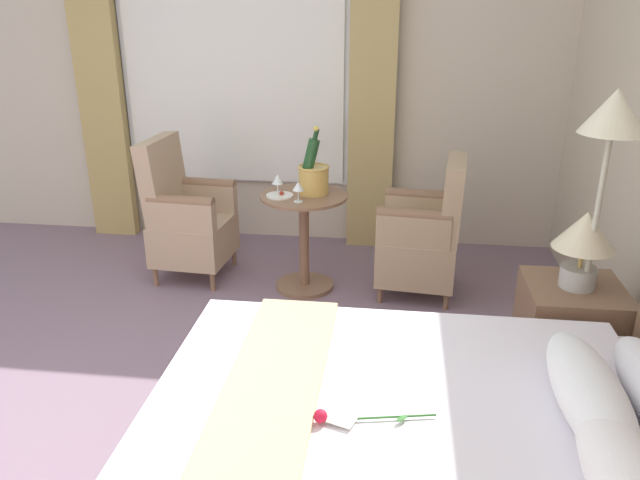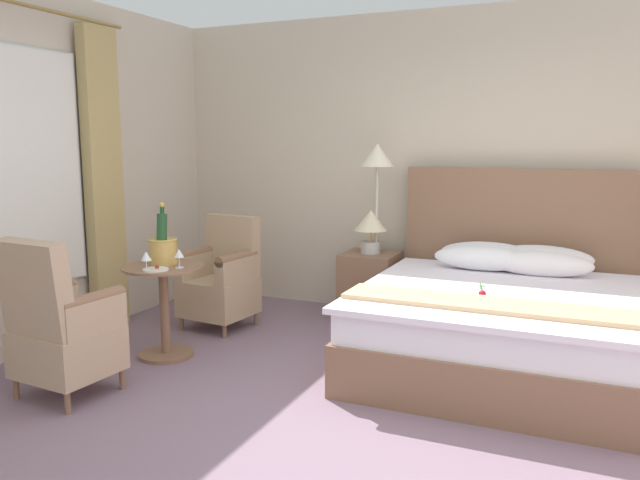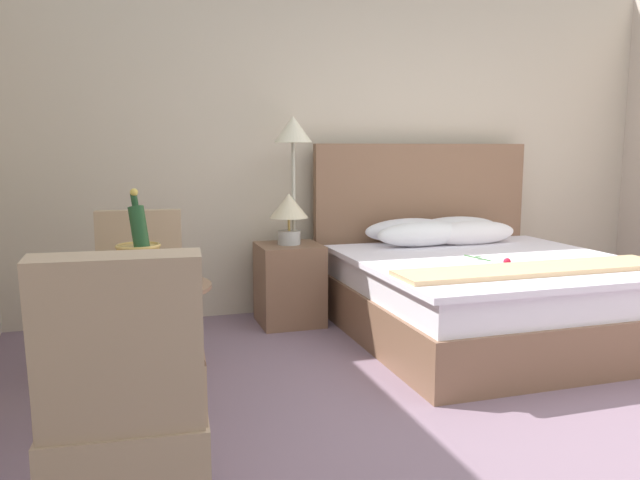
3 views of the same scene
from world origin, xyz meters
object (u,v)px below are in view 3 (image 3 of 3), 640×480
object	(u,v)px
bedside_lamp	(289,211)
floor_lamp_brass	(293,158)
bed	(478,287)
snack_plate	(163,290)
wine_glass_near_edge	(182,263)
champagne_bucket	(139,257)
wine_glass_near_bucket	(149,273)
armchair_by_window	(140,302)
armchair_facing_bed	(127,410)
side_table_round	(151,347)
nightstand	(289,284)

from	to	relation	value
bedside_lamp	floor_lamp_brass	bearing A→B (deg)	28.83
bed	snack_plate	size ratio (longest dim) A/B	11.11
wine_glass_near_edge	champagne_bucket	bearing A→B (deg)	160.10
floor_lamp_brass	champagne_bucket	size ratio (longest dim) A/B	3.44
floor_lamp_brass	wine_glass_near_bucket	size ratio (longest dim) A/B	11.42
bed	armchair_by_window	distance (m)	2.36
snack_plate	armchair_facing_bed	size ratio (longest dim) A/B	0.18
wine_glass_near_edge	snack_plate	distance (m)	0.20
champagne_bucket	wine_glass_near_edge	bearing A→B (deg)	-19.90
side_table_round	armchair_facing_bed	world-z (taller)	armchair_facing_bed
champagne_bucket	snack_plate	size ratio (longest dim) A/B	2.51
bedside_lamp	champagne_bucket	distance (m)	1.85
side_table_round	snack_plate	xyz separation A→B (m)	(0.06, -0.15, 0.31)
armchair_facing_bed	bedside_lamp	bearing A→B (deg)	63.40
nightstand	floor_lamp_brass	size ratio (longest dim) A/B	0.39
champagne_bucket	wine_glass_near_bucket	xyz separation A→B (m)	(0.04, -0.24, -0.03)
snack_plate	armchair_facing_bed	xyz separation A→B (m)	(-0.17, -0.73, -0.25)
side_table_round	snack_plate	distance (m)	0.35
bed	wine_glass_near_edge	size ratio (longest dim) A/B	14.87
bedside_lamp	floor_lamp_brass	world-z (taller)	floor_lamp_brass
champagne_bucket	armchair_facing_bed	bearing A→B (deg)	-94.66
bedside_lamp	floor_lamp_brass	distance (m)	0.40
nightstand	armchair_by_window	bearing A→B (deg)	-148.34
bed	side_table_round	world-z (taller)	bed
floor_lamp_brass	champagne_bucket	bearing A→B (deg)	-128.23
nightstand	champagne_bucket	world-z (taller)	champagne_bucket
floor_lamp_brass	snack_plate	xyz separation A→B (m)	(-1.08, -1.70, -0.57)
bedside_lamp	armchair_by_window	size ratio (longest dim) A/B	0.40
bed	armchair_by_window	world-z (taller)	bed
bed	armchair_facing_bed	world-z (taller)	bed
armchair_by_window	champagne_bucket	bearing A→B (deg)	-90.40
wine_glass_near_edge	armchair_by_window	size ratio (longest dim) A/B	0.14
bed	armchair_facing_bed	xyz separation A→B (m)	(-2.44, -1.72, 0.10)
wine_glass_near_bucket	side_table_round	bearing A→B (deg)	89.26
wine_glass_near_edge	armchair_facing_bed	bearing A→B (deg)	-107.43
champagne_bucket	snack_plate	world-z (taller)	champagne_bucket
nightstand	armchair_facing_bed	xyz separation A→B (m)	(-1.20, -2.41, 0.14)
bed	wine_glass_near_bucket	bearing A→B (deg)	-156.45
bed	side_table_round	xyz separation A→B (m)	(-2.32, -0.83, 0.04)
side_table_round	wine_glass_near_edge	bearing A→B (deg)	-4.10
nightstand	champagne_bucket	bearing A→B (deg)	-127.62
bed	nightstand	bearing A→B (deg)	150.82
wine_glass_near_bucket	armchair_by_window	size ratio (longest dim) A/B	0.14
nightstand	snack_plate	xyz separation A→B (m)	(-1.03, -1.67, 0.39)
bedside_lamp	wine_glass_near_edge	bearing A→B (deg)	-121.25
nightstand	snack_plate	bearing A→B (deg)	-121.64
floor_lamp_brass	side_table_round	bearing A→B (deg)	-126.22
armchair_facing_bed	bed	bearing A→B (deg)	35.17
nightstand	wine_glass_near_edge	distance (m)	1.86
side_table_round	snack_plate	bearing A→B (deg)	-69.41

